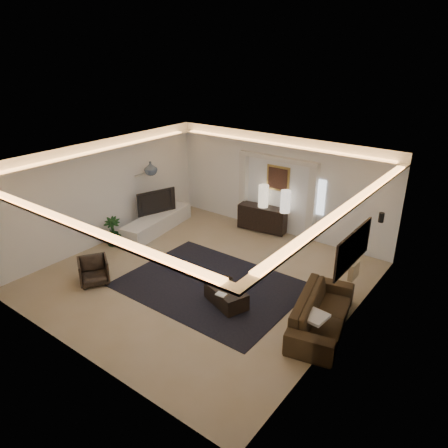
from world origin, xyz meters
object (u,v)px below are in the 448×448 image
Objects in this scene: console at (263,218)px; sofa at (322,312)px; coffee_table at (226,296)px; armchair at (94,271)px.

sofa is (3.48, -3.34, -0.06)m from console.
armchair reaches higher than coffee_table.
console is 1.50× the size of coffee_table.
armchair is (-5.04, -1.65, -0.03)m from sofa.
sofa is 2.06m from coffee_table.
coffee_table is (-2.00, -0.49, -0.14)m from sofa.
sofa is at bearing 34.20° from coffee_table.
console reaches higher than coffee_table.
armchair is at bearing 95.29° from sofa.
sofa is at bearing -51.36° from console.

